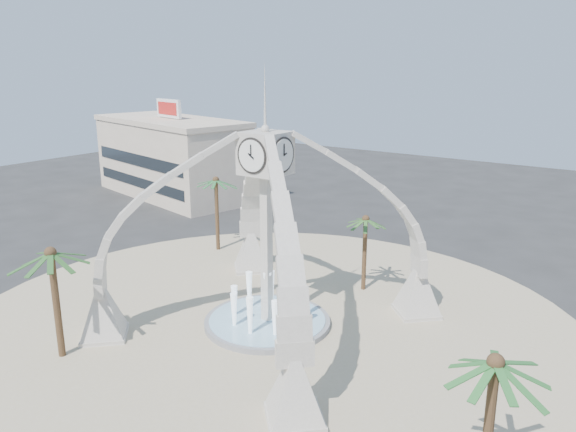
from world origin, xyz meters
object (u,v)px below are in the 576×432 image
Objects in this scene: fountain at (267,321)px; palm_south at (51,254)px; palm_west at (216,181)px; palm_north at (366,220)px; clock_tower at (266,228)px; palm_east at (495,365)px.

palm_south reaches higher than fountain.
palm_north is at bearing -2.20° from palm_west.
clock_tower is 12.21m from palm_south.
clock_tower is at bearing 54.53° from palm_south.
palm_north is (2.22, 8.68, -1.15)m from clock_tower.
fountain is 1.21× the size of palm_east.
clock_tower reaches higher than palm_north.
palm_east is at bearing -49.20° from palm_north.
clock_tower is 2.70× the size of palm_east.
palm_west reaches higher than fountain.
palm_north is 20.83m from palm_south.
fountain is (0.00, 0.00, -6.20)m from clock_tower.
fountain is 1.14× the size of palm_south.
palm_north is 0.86× the size of palm_south.
fountain is 1.13× the size of palm_west.
clock_tower is 2.56× the size of palm_south.
clock_tower is at bearing 156.14° from palm_east.
palm_west is 1.01× the size of palm_south.
fountain is 13.54m from palm_south.
fountain is at bearing 156.14° from palm_east.
palm_south is (-22.80, -2.99, 0.37)m from palm_east.
palm_east is 20.65m from palm_north.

